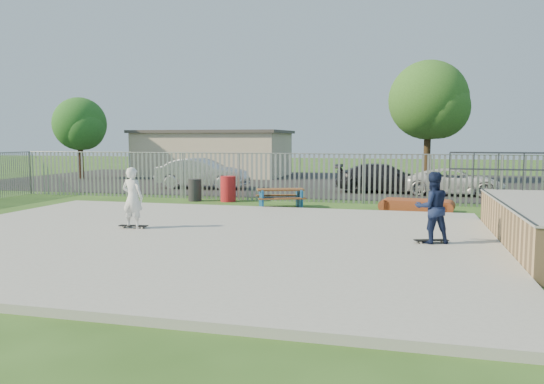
% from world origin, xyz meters
% --- Properties ---
extents(ground, '(120.00, 120.00, 0.00)m').
position_xyz_m(ground, '(0.00, 0.00, 0.00)').
color(ground, '#2E501B').
rests_on(ground, ground).
extents(concrete_slab, '(15.00, 12.00, 0.15)m').
position_xyz_m(concrete_slab, '(0.00, 0.00, 0.07)').
color(concrete_slab, '#A4A49E').
rests_on(concrete_slab, ground).
extents(fence, '(26.04, 16.02, 2.00)m').
position_xyz_m(fence, '(1.00, 4.59, 1.00)').
color(fence, gray).
rests_on(fence, ground).
extents(picnic_table, '(2.13, 1.95, 0.73)m').
position_xyz_m(picnic_table, '(0.71, 6.83, 0.37)').
color(picnic_table, brown).
rests_on(picnic_table, ground).
extents(funbox, '(2.28, 1.37, 0.43)m').
position_xyz_m(funbox, '(5.67, 7.05, 0.21)').
color(funbox, brown).
rests_on(funbox, ground).
extents(trash_bin_red, '(0.64, 0.64, 1.06)m').
position_xyz_m(trash_bin_red, '(-1.90, 8.36, 0.53)').
color(trash_bin_red, '#B21B20').
rests_on(trash_bin_red, ground).
extents(trash_bin_grey, '(0.56, 0.56, 0.93)m').
position_xyz_m(trash_bin_grey, '(-3.31, 8.19, 0.46)').
color(trash_bin_grey, '#272729').
rests_on(trash_bin_grey, ground).
extents(parking_lot, '(40.00, 18.00, 0.02)m').
position_xyz_m(parking_lot, '(0.00, 19.00, 0.01)').
color(parking_lot, black).
rests_on(parking_lot, ground).
extents(car_silver, '(4.79, 1.74, 1.57)m').
position_xyz_m(car_silver, '(-5.06, 13.42, 0.81)').
color(car_silver, silver).
rests_on(car_silver, parking_lot).
extents(car_dark, '(4.88, 2.22, 1.38)m').
position_xyz_m(car_dark, '(4.27, 13.69, 0.71)').
color(car_dark, black).
rests_on(car_dark, parking_lot).
extents(car_white, '(4.56, 2.38, 1.22)m').
position_xyz_m(car_white, '(7.46, 13.22, 0.63)').
color(car_white, silver).
rests_on(car_white, parking_lot).
extents(building, '(10.40, 6.40, 3.20)m').
position_xyz_m(building, '(-8.00, 23.00, 1.61)').
color(building, beige).
rests_on(building, ground).
extents(tree_left, '(3.43, 3.43, 5.29)m').
position_xyz_m(tree_left, '(-15.39, 18.05, 3.56)').
color(tree_left, '#3D2318').
rests_on(tree_left, ground).
extents(tree_mid, '(4.71, 4.71, 7.27)m').
position_xyz_m(tree_mid, '(6.45, 20.87, 4.89)').
color(tree_mid, '#3E2D19').
rests_on(tree_mid, ground).
extents(skateboard_a, '(0.82, 0.44, 0.08)m').
position_xyz_m(skateboard_a, '(5.90, 0.42, 0.19)').
color(skateboard_a, black).
rests_on(skateboard_a, concrete_slab).
extents(skateboard_b, '(0.82, 0.27, 0.08)m').
position_xyz_m(skateboard_b, '(-1.97, 0.58, 0.19)').
color(skateboard_b, black).
rests_on(skateboard_b, concrete_slab).
extents(skater_navy, '(0.98, 0.86, 1.68)m').
position_xyz_m(skater_navy, '(5.90, 0.42, 0.99)').
color(skater_navy, '#151F42').
rests_on(skater_navy, concrete_slab).
extents(skater_white, '(0.64, 0.45, 1.68)m').
position_xyz_m(skater_white, '(-1.97, 0.58, 0.99)').
color(skater_white, white).
rests_on(skater_white, concrete_slab).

